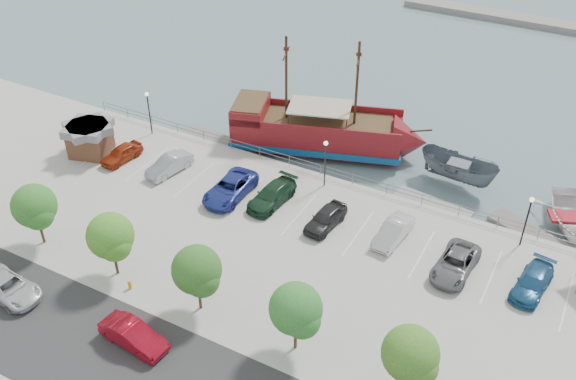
% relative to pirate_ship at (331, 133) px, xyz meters
% --- Properties ---
extents(ground, '(160.00, 160.00, 0.00)m').
position_rel_pirate_ship_xyz_m(ground, '(2.54, -13.14, -1.91)').
color(ground, slate).
extents(street, '(100.00, 8.00, 0.04)m').
position_rel_pirate_ship_xyz_m(street, '(2.54, -29.14, -0.90)').
color(street, '#2E2D2D').
rests_on(street, land_slab).
extents(sidewalk, '(100.00, 4.00, 0.05)m').
position_rel_pirate_ship_xyz_m(sidewalk, '(2.54, -23.14, -0.89)').
color(sidewalk, '#9F9A8D').
rests_on(sidewalk, land_slab).
extents(seawall_railing, '(50.00, 0.06, 1.00)m').
position_rel_pirate_ship_xyz_m(seawall_railing, '(2.54, -5.34, -0.38)').
color(seawall_railing, slate).
rests_on(seawall_railing, land_slab).
extents(far_shore, '(40.00, 3.00, 0.80)m').
position_rel_pirate_ship_xyz_m(far_shore, '(12.54, 41.86, -1.51)').
color(far_shore, gray).
rests_on(far_shore, ground).
extents(pirate_ship, '(18.37, 10.05, 11.38)m').
position_rel_pirate_ship_xyz_m(pirate_ship, '(0.00, 0.00, 0.00)').
color(pirate_ship, maroon).
rests_on(pirate_ship, ground).
extents(patrol_boat, '(7.36, 3.84, 2.71)m').
position_rel_pirate_ship_xyz_m(patrol_boat, '(11.85, 0.15, -0.55)').
color(patrol_boat, '#505860').
rests_on(patrol_boat, ground).
extents(speedboat, '(7.85, 8.97, 1.55)m').
position_rel_pirate_ship_xyz_m(speedboat, '(21.68, -1.36, -1.13)').
color(speedboat, silver).
rests_on(speedboat, ground).
extents(dock_west, '(8.07, 3.44, 0.45)m').
position_rel_pirate_ship_xyz_m(dock_west, '(-10.04, -3.94, -1.68)').
color(dock_west, slate).
rests_on(dock_west, ground).
extents(dock_mid, '(6.67, 2.68, 0.37)m').
position_rel_pirate_ship_xyz_m(dock_mid, '(11.09, -3.94, -1.72)').
color(dock_mid, gray).
rests_on(dock_mid, ground).
extents(dock_east, '(7.08, 4.55, 0.39)m').
position_rel_pirate_ship_xyz_m(dock_east, '(19.00, -3.94, -1.71)').
color(dock_east, slate).
rests_on(dock_east, ground).
extents(shed, '(4.37, 4.37, 2.89)m').
position_rel_pirate_ship_xyz_m(shed, '(-18.02, -11.94, 0.64)').
color(shed, brown).
rests_on(shed, land_slab).
extents(street_van, '(5.29, 2.79, 1.42)m').
position_rel_pirate_ship_xyz_m(street_van, '(-10.41, -28.21, -0.20)').
color(street_van, silver).
rests_on(street_van, street).
extents(street_sedan, '(4.72, 2.00, 1.52)m').
position_rel_pirate_ship_xyz_m(street_sedan, '(-0.33, -27.56, -0.15)').
color(street_sedan, maroon).
rests_on(street_sedan, street).
extents(fire_hydrant, '(0.25, 0.25, 0.71)m').
position_rel_pirate_ship_xyz_m(fire_hydrant, '(-3.69, -23.94, -0.52)').
color(fire_hydrant, '#C98807').
rests_on(fire_hydrant, sidewalk).
extents(lamp_post_left, '(0.36, 0.36, 4.28)m').
position_rel_pirate_ship_xyz_m(lamp_post_left, '(-15.46, -6.64, 2.03)').
color(lamp_post_left, black).
rests_on(lamp_post_left, land_slab).
extents(lamp_post_mid, '(0.36, 0.36, 4.28)m').
position_rel_pirate_ship_xyz_m(lamp_post_mid, '(2.54, -6.64, 2.03)').
color(lamp_post_mid, black).
rests_on(lamp_post_mid, land_slab).
extents(lamp_post_right, '(0.36, 0.36, 4.28)m').
position_rel_pirate_ship_xyz_m(lamp_post_right, '(18.54, -6.64, 2.03)').
color(lamp_post_right, black).
rests_on(lamp_post_right, land_slab).
extents(tree_b, '(3.30, 3.20, 5.00)m').
position_rel_pirate_ship_xyz_m(tree_b, '(-12.32, -23.21, 2.39)').
color(tree_b, '#473321').
rests_on(tree_b, sidewalk).
extents(tree_c, '(3.30, 3.20, 5.00)m').
position_rel_pirate_ship_xyz_m(tree_c, '(-5.32, -23.21, 2.39)').
color(tree_c, '#473321').
rests_on(tree_c, sidewalk).
extents(tree_d, '(3.30, 3.20, 5.00)m').
position_rel_pirate_ship_xyz_m(tree_d, '(1.68, -23.21, 2.39)').
color(tree_d, '#473321').
rests_on(tree_d, sidewalk).
extents(tree_e, '(3.30, 3.20, 5.00)m').
position_rel_pirate_ship_xyz_m(tree_e, '(8.68, -23.21, 2.39)').
color(tree_e, '#473321').
rests_on(tree_e, sidewalk).
extents(tree_f, '(3.30, 3.20, 5.00)m').
position_rel_pirate_ship_xyz_m(tree_f, '(15.68, -23.21, 2.39)').
color(tree_f, '#473321').
rests_on(tree_f, sidewalk).
extents(parked_car_a, '(2.13, 4.23, 1.38)m').
position_rel_pirate_ship_xyz_m(parked_car_a, '(-14.83, -11.59, -0.21)').
color(parked_car_a, '#9B2D12').
rests_on(parked_car_a, land_slab).
extents(parked_car_b, '(2.36, 4.64, 1.46)m').
position_rel_pirate_ship_xyz_m(parked_car_b, '(-9.99, -11.14, -0.18)').
color(parked_car_b, '#9FA3A8').
rests_on(parked_car_b, land_slab).
extents(parked_car_c, '(2.67, 5.66, 1.56)m').
position_rel_pirate_ship_xyz_m(parked_car_c, '(-3.51, -11.65, -0.12)').
color(parked_car_c, navy).
rests_on(parked_car_c, land_slab).
extents(parked_car_d, '(2.55, 5.28, 1.48)m').
position_rel_pirate_ship_xyz_m(parked_car_d, '(-0.09, -10.82, -0.17)').
color(parked_car_d, '#1A3A23').
rests_on(parked_car_d, land_slab).
extents(parked_car_e, '(2.22, 4.51, 1.48)m').
position_rel_pirate_ship_xyz_m(parked_car_e, '(4.95, -11.45, -0.17)').
color(parked_car_e, '#262626').
rests_on(parked_car_e, land_slab).
extents(parked_car_f, '(2.00, 4.58, 1.46)m').
position_rel_pirate_ship_xyz_m(parked_car_f, '(10.05, -10.51, -0.17)').
color(parked_car_f, silver).
rests_on(parked_car_f, land_slab).
extents(parked_car_g, '(2.68, 5.28, 1.43)m').
position_rel_pirate_ship_xyz_m(parked_car_g, '(15.09, -11.79, -0.19)').
color(parked_car_g, slate).
rests_on(parked_car_g, land_slab).
extents(parked_car_h, '(2.52, 4.92, 1.36)m').
position_rel_pirate_ship_xyz_m(parked_car_h, '(20.19, -11.11, -0.22)').
color(parked_car_h, navy).
rests_on(parked_car_h, land_slab).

